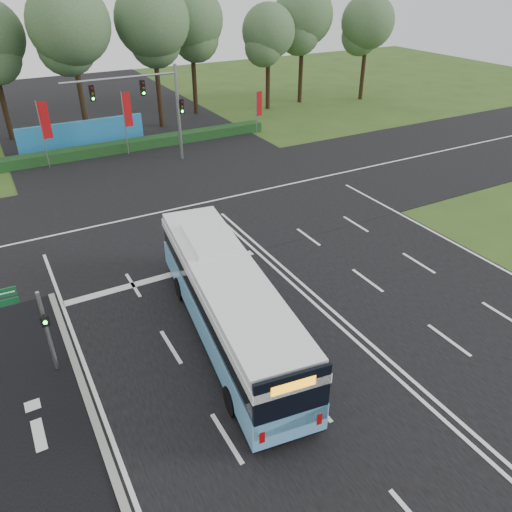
{
  "coord_description": "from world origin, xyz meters",
  "views": [
    {
      "loc": [
        -10.97,
        -14.85,
        13.02
      ],
      "look_at": [
        -1.66,
        2.0,
        1.77
      ],
      "focal_mm": 35.0,
      "sensor_mm": 36.0,
      "label": 1
    }
  ],
  "objects": [
    {
      "name": "blue_hoarding",
      "position": [
        -4.0,
        27.0,
        1.1
      ],
      "size": [
        10.0,
        0.3,
        2.2
      ],
      "primitive_type": "cube",
      "color": "#1F70AC",
      "rests_on": "ground"
    },
    {
      "name": "road_cross",
      "position": [
        0.0,
        12.0,
        0.03
      ],
      "size": [
        120.0,
        14.0,
        0.05
      ],
      "primitive_type": "cube",
      "color": "black",
      "rests_on": "ground"
    },
    {
      "name": "banner_flag_left",
      "position": [
        -7.08,
        23.38,
        3.18
      ],
      "size": [
        0.72,
        0.09,
        4.9
      ],
      "rotation": [
        0.0,
        0.0,
        0.05
      ],
      "color": "gray",
      "rests_on": "ground"
    },
    {
      "name": "road_main",
      "position": [
        0.0,
        0.0,
        0.02
      ],
      "size": [
        20.0,
        120.0,
        0.04
      ],
      "primitive_type": "cube",
      "color": "black",
      "rests_on": "ground"
    },
    {
      "name": "ground",
      "position": [
        0.0,
        0.0,
        0.0
      ],
      "size": [
        120.0,
        120.0,
        0.0
      ],
      "primitive_type": "plane",
      "color": "#2E4F1A",
      "rests_on": "ground"
    },
    {
      "name": "city_bus",
      "position": [
        -4.3,
        -0.51,
        1.72
      ],
      "size": [
        4.05,
        12.13,
        3.42
      ],
      "rotation": [
        0.0,
        0.0,
        -0.13
      ],
      "color": "#5EA6DA",
      "rests_on": "ground"
    },
    {
      "name": "pedestrian_signal",
      "position": [
        -10.73,
        0.85,
        1.9
      ],
      "size": [
        0.3,
        0.42,
        3.48
      ],
      "rotation": [
        0.0,
        0.0,
        0.13
      ],
      "color": "gray",
      "rests_on": "ground"
    },
    {
      "name": "bike_path",
      "position": [
        -12.5,
        -3.0,
        0.03
      ],
      "size": [
        5.0,
        18.0,
        0.06
      ],
      "primitive_type": "cube",
      "color": "black",
      "rests_on": "ground"
    },
    {
      "name": "banner_flag_right",
      "position": [
        10.21,
        23.02,
        2.55
      ],
      "size": [
        0.57,
        0.08,
        3.86
      ],
      "rotation": [
        0.0,
        0.0,
        0.05
      ],
      "color": "gray",
      "rests_on": "ground"
    },
    {
      "name": "hedge",
      "position": [
        0.0,
        24.5,
        0.4
      ],
      "size": [
        22.0,
        1.2,
        0.8
      ],
      "primitive_type": "cube",
      "color": "#123315",
      "rests_on": "ground"
    },
    {
      "name": "eucalyptus_row",
      "position": [
        2.57,
        30.93,
        8.45
      ],
      "size": [
        54.18,
        9.79,
        12.31
      ],
      "color": "black",
      "rests_on": "ground"
    },
    {
      "name": "kerb_strip",
      "position": [
        -10.1,
        -3.0,
        0.06
      ],
      "size": [
        0.25,
        18.0,
        0.12
      ],
      "primitive_type": "cube",
      "color": "gray",
      "rests_on": "ground"
    },
    {
      "name": "banner_flag_mid",
      "position": [
        -1.03,
        23.68,
        3.14
      ],
      "size": [
        0.71,
        0.16,
        4.84
      ],
      "rotation": [
        0.0,
        0.0,
        0.15
      ],
      "color": "gray",
      "rests_on": "ground"
    },
    {
      "name": "traffic_light_gantry",
      "position": [
        0.21,
        20.5,
        4.66
      ],
      "size": [
        8.41,
        0.28,
        7.0
      ],
      "color": "gray",
      "rests_on": "ground"
    }
  ]
}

